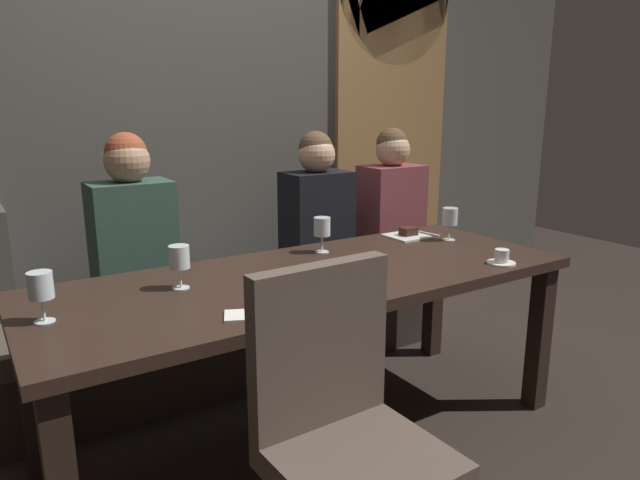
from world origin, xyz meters
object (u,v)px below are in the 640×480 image
object	(u,v)px
banquette_bench	(242,334)
wine_glass_center_back	(41,288)
fork_on_table	(426,233)
wine_glass_end_right	(179,258)
diner_far_end	(391,202)
diner_redhead	(132,230)
dining_table	(312,294)
diner_bearded	(317,210)
wine_glass_near_right	(450,218)
espresso_cup	(502,258)
wine_glass_end_left	(322,228)
chair_near_side	(343,420)
dessert_plate	(407,234)

from	to	relation	value
banquette_bench	wine_glass_center_back	bearing A→B (deg)	-145.01
banquette_bench	fork_on_table	world-z (taller)	fork_on_table
wine_glass_end_right	diner_far_end	bearing A→B (deg)	21.89
diner_redhead	wine_glass_end_right	bearing A→B (deg)	-89.60
diner_far_end	banquette_bench	bearing A→B (deg)	-179.59
dining_table	diner_far_end	xyz separation A→B (m)	(1.00, 0.71, 0.19)
diner_far_end	wine_glass_center_back	bearing A→B (deg)	-160.63
diner_bearded	wine_glass_near_right	bearing A→B (deg)	-57.32
banquette_bench	espresso_cup	size ratio (longest dim) A/B	20.83
wine_glass_near_right	espresso_cup	distance (m)	0.46
banquette_bench	wine_glass_end_left	xyz separation A→B (m)	(0.22, -0.44, 0.63)
wine_glass_end_left	banquette_bench	bearing A→B (deg)	116.02
diner_far_end	wine_glass_center_back	size ratio (longest dim) A/B	5.02
espresso_cup	fork_on_table	world-z (taller)	espresso_cup
espresso_cup	chair_near_side	bearing A→B (deg)	-160.23
espresso_cup	diner_far_end	bearing A→B (deg)	76.67
diner_far_end	chair_near_side	bearing A→B (deg)	-133.42
diner_bearded	diner_far_end	xyz separation A→B (m)	(0.51, -0.02, 0.00)
chair_near_side	diner_far_end	world-z (taller)	diner_far_end
dining_table	wine_glass_end_right	world-z (taller)	wine_glass_end_right
wine_glass_near_right	fork_on_table	size ratio (longest dim) A/B	0.96
diner_bearded	wine_glass_end_right	distance (m)	1.18
espresso_cup	wine_glass_center_back	bearing A→B (deg)	169.23
wine_glass_end_right	wine_glass_center_back	bearing A→B (deg)	-169.16
diner_far_end	wine_glass_center_back	world-z (taller)	diner_far_end
diner_far_end	fork_on_table	distance (m)	0.45
dining_table	wine_glass_end_left	size ratio (longest dim) A/B	13.41
chair_near_side	diner_bearded	size ratio (longest dim) A/B	1.20
banquette_bench	espresso_cup	bearing A→B (deg)	-53.56
banquette_bench	dessert_plate	world-z (taller)	dessert_plate
espresso_cup	fork_on_table	bearing A→B (deg)	77.68
wine_glass_end_right	fork_on_table	distance (m)	1.42
diner_redhead	wine_glass_center_back	bearing A→B (deg)	-123.61
dining_table	diner_redhead	world-z (taller)	diner_redhead
diner_redhead	chair_near_side	bearing A→B (deg)	-83.44
diner_bearded	wine_glass_end_left	distance (m)	0.54
dessert_plate	dining_table	bearing A→B (deg)	-159.83
wine_glass_near_right	dessert_plate	size ratio (longest dim) A/B	0.86
wine_glass_end_left	wine_glass_center_back	bearing A→B (deg)	-168.33
wine_glass_end_right	wine_glass_near_right	bearing A→B (deg)	0.52
banquette_bench	dining_table	bearing A→B (deg)	-90.00
espresso_cup	dessert_plate	xyz separation A→B (m)	(-0.00, 0.60, -0.01)
wine_glass_center_back	banquette_bench	bearing A→B (deg)	34.99
dining_table	chair_near_side	distance (m)	0.81
dining_table	diner_bearded	size ratio (longest dim) A/B	2.69
dining_table	espresso_cup	size ratio (longest dim) A/B	18.33
wine_glass_end_left	wine_glass_near_right	distance (m)	0.68
banquette_bench	wine_glass_end_left	world-z (taller)	wine_glass_end_left
fork_on_table	chair_near_side	bearing A→B (deg)	-149.76
diner_bearded	espresso_cup	xyz separation A→B (m)	(0.27, -1.05, -0.07)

